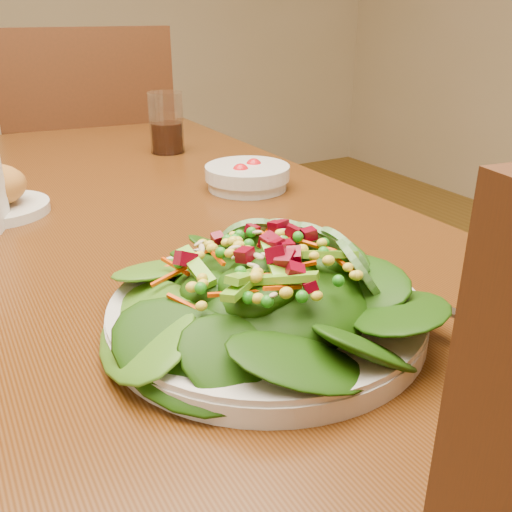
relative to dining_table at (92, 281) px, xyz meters
name	(u,v)px	position (x,y,z in m)	size (l,w,h in m)	color
dining_table	(92,281)	(0.00, 0.00, 0.00)	(0.90, 1.40, 0.75)	#502D12
chair_far	(94,195)	(0.21, 0.83, -0.12)	(0.51, 0.51, 0.99)	#441F0D
salad_plate	(276,292)	(0.09, -0.39, 0.13)	(0.31, 0.31, 0.09)	silver
tomato_bowl	(247,177)	(0.28, 0.02, 0.12)	(0.14, 0.14, 0.05)	silver
drinking_glass	(167,127)	(0.26, 0.33, 0.15)	(0.07, 0.07, 0.13)	silver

